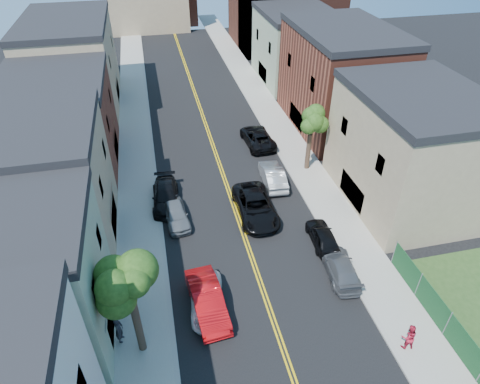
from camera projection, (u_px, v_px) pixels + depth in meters
sidewalk_left at (134, 136)px, 44.41m from camera, size 3.20×100.00×0.15m
sidewalk_right at (276, 121)px, 47.21m from camera, size 3.20×100.00×0.15m
curb_left at (151, 134)px, 44.72m from camera, size 0.30×100.00×0.15m
curb_right at (261, 123)px, 46.90m from camera, size 0.30×100.00×0.15m
bldg_left_palegrn at (14, 292)px, 21.99m from camera, size 9.00×8.00×8.50m
bldg_left_tan_near at (40, 191)px, 28.91m from camera, size 9.00×10.00×9.00m
bldg_left_brick at (61, 126)px, 37.86m from camera, size 9.00×12.00×8.00m
bldg_left_tan_far at (73, 66)px, 48.42m from camera, size 9.00×16.00×9.50m
bldg_right_tan at (410, 152)px, 33.09m from camera, size 9.00×12.00×9.00m
bldg_right_brick at (339, 82)px, 43.80m from camera, size 9.00×14.00×10.00m
bldg_right_palegrn at (296, 49)px, 55.25m from camera, size 9.00×12.00×8.50m
fence_right at (464, 347)px, 22.91m from camera, size 0.04×15.00×1.90m
tree_left_mid at (125, 270)px, 20.12m from camera, size 5.20×5.20×9.29m
tree_right_far at (313, 113)px, 35.99m from camera, size 4.40×4.40×8.03m
red_sedan at (207, 300)px, 25.78m from camera, size 2.30×5.37×1.72m
white_pickup at (207, 300)px, 26.04m from camera, size 2.50×4.83×1.30m
grey_car_left at (176, 214)px, 32.75m from camera, size 2.15×4.51×1.49m
black_car_left at (166, 196)px, 34.65m from camera, size 2.50×5.43×1.54m
grey_car_right at (340, 267)px, 28.26m from camera, size 2.43×4.88×1.36m
black_car_right at (323, 236)px, 30.74m from camera, size 1.90×4.25×1.42m
silver_car_right at (273, 176)px, 37.01m from camera, size 2.00×5.07×1.64m
dark_car_right_far at (258, 137)px, 42.76m from camera, size 2.96×5.85×1.59m
black_suv_lane at (255, 206)px, 33.36m from camera, size 2.92×6.26×1.74m
pedestrian_left at (119, 330)px, 23.78m from camera, size 0.57×0.77×1.92m
pedestrian_right at (408, 337)px, 23.46m from camera, size 0.98×0.82×1.82m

